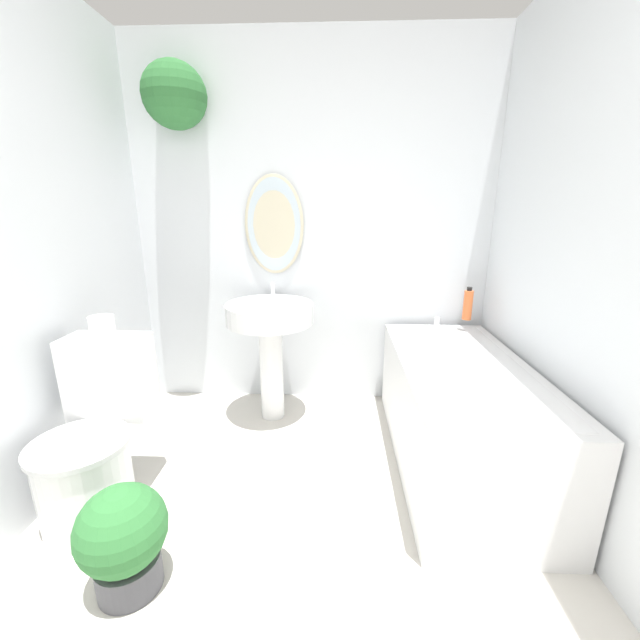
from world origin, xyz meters
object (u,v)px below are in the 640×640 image
Objects in this scene: bathtub at (459,411)px; shampoo_bottle at (468,305)px; pedestal_sink at (270,330)px; toilet_paper_roll at (102,327)px; toilet at (95,444)px; potted_plant at (123,537)px.

bathtub is 0.75m from shampoo_bottle.
toilet_paper_roll is at bearing -134.62° from pedestal_sink.
pedestal_sink is 8.01× the size of toilet_paper_roll.
bathtub is at bearing 13.58° from toilet.
shampoo_bottle is at bearing 41.04° from potted_plant.
pedestal_sink is 0.97m from toilet_paper_roll.
bathtub is at bearing 30.09° from potted_plant.
shampoo_bottle is 0.51× the size of potted_plant.
pedestal_sink is at bearing 157.99° from bathtub.
shampoo_bottle is (0.18, 0.57, 0.45)m from bathtub.
shampoo_bottle is at bearing 22.56° from toilet_paper_roll.
potted_plant is at bearing -50.29° from toilet.
pedestal_sink is 1.28m from shampoo_bottle.
shampoo_bottle is (1.93, 0.99, 0.42)m from toilet.
pedestal_sink is 0.63× the size of bathtub.
bathtub is at bearing -107.45° from shampoo_bottle.
toilet is 1.80m from bathtub.
toilet reaches higher than potted_plant.
potted_plant is 0.90m from toilet_paper_roll.
pedestal_sink reaches higher than shampoo_bottle.
pedestal_sink reaches higher than toilet_paper_roll.
shampoo_bottle is at bearing 27.19° from toilet.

